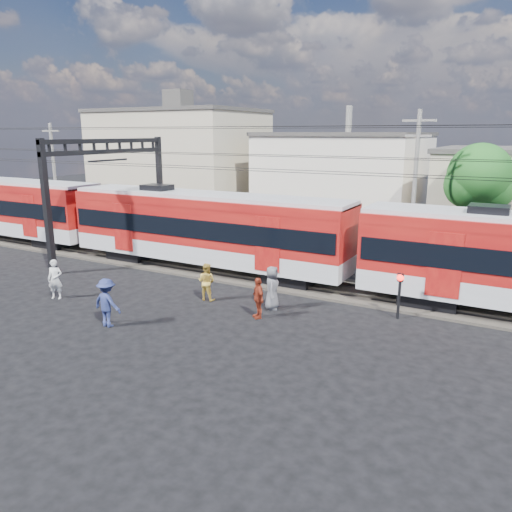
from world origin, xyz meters
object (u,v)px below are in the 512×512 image
object	(u,v)px
commuter_train	(209,227)
pedestrian_c	(107,303)
crossing_signal	(400,287)
pedestrian_a	(55,279)

from	to	relation	value
commuter_train	pedestrian_c	world-z (taller)	commuter_train
pedestrian_c	crossing_signal	bearing A→B (deg)	-146.61
commuter_train	pedestrian_c	distance (m)	8.73
commuter_train	pedestrian_a	distance (m)	8.13
pedestrian_c	pedestrian_a	bearing A→B (deg)	-15.87
pedestrian_c	commuter_train	bearing A→B (deg)	-82.42
pedestrian_c	crossing_signal	distance (m)	11.42
pedestrian_c	crossing_signal	xyz separation A→B (m)	(9.59, 6.19, 0.36)
crossing_signal	commuter_train	bearing A→B (deg)	167.55
pedestrian_a	pedestrian_c	distance (m)	4.68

